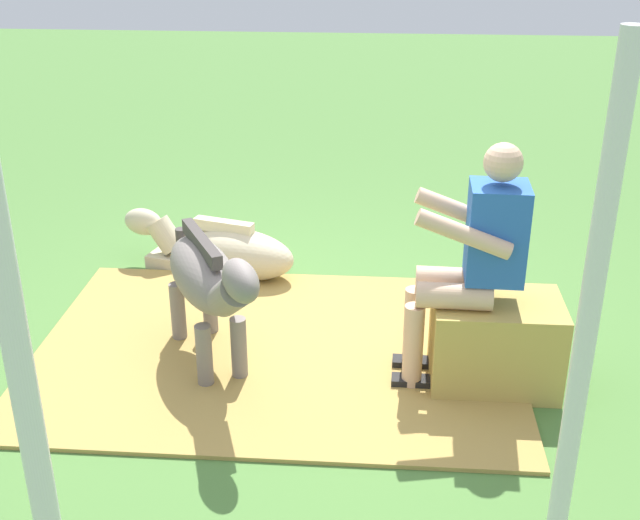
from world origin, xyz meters
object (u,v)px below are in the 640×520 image
pony_lying (223,250)px  soda_bottle (553,328)px  hay_bale (495,342)px  tent_pole_left (571,431)px  pony_standing (208,281)px  person_seated (472,255)px

pony_lying → soda_bottle: (-2.17, 0.84, -0.07)m
hay_bale → tent_pole_left: 2.18m
soda_bottle → pony_lying: bearing=-21.2°
pony_standing → pony_lying: 1.30m
person_seated → pony_lying: (1.60, -1.28, -0.58)m
person_seated → tent_pole_left: tent_pole_left is taller
pony_lying → soda_bottle: size_ratio=5.38×
hay_bale → soda_bottle: 0.61m
person_seated → pony_standing: bearing=-1.7°
person_seated → pony_lying: person_seated is taller
person_seated → soda_bottle: 0.97m
hay_bale → pony_lying: hay_bale is taller
person_seated → soda_bottle: person_seated is taller
pony_lying → tent_pole_left: size_ratio=0.60×
pony_standing → tent_pole_left: 2.60m
pony_standing → person_seated: bearing=178.3°
person_seated → soda_bottle: (-0.58, -0.43, -0.65)m
pony_lying → person_seated: bearing=141.4°
person_seated → pony_standing: 1.45m
person_seated → tent_pole_left: size_ratio=0.62×
person_seated → soda_bottle: bearing=-143.2°
tent_pole_left → soda_bottle: bearing=-101.8°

